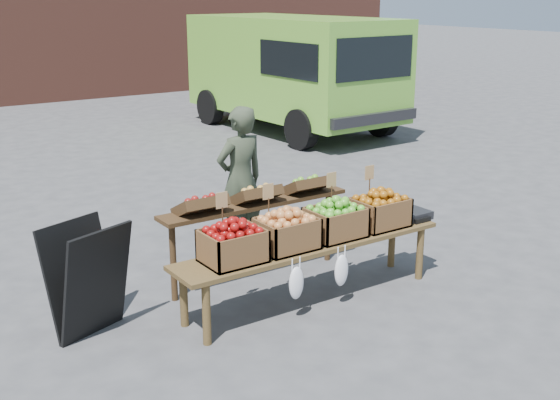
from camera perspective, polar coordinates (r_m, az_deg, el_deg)
ground at (r=7.42m, az=6.55°, el=-5.31°), size 80.00×80.00×0.00m
delivery_van at (r=14.40m, az=0.99°, el=10.16°), size 2.49×5.14×2.27m
vendor at (r=7.57m, az=-3.24°, el=1.64°), size 0.61×0.43×1.61m
chalkboard_sign at (r=6.01m, az=-15.36°, el=-6.23°), size 0.72×0.55×0.97m
back_table at (r=6.87m, az=-1.97°, el=-2.39°), size 2.10×0.44×1.04m
display_bench at (r=6.48m, az=2.52°, el=-5.84°), size 2.70×0.56×0.57m
crate_golden_apples at (r=5.89m, az=-3.86°, el=-3.76°), size 0.50×0.40×0.28m
crate_russet_pears at (r=6.17m, az=0.53°, el=-2.76°), size 0.50×0.40×0.28m
crate_red_apples at (r=6.49m, az=4.51°, el=-1.83°), size 0.50×0.40×0.28m
crate_green_apples at (r=6.83m, az=8.11°, el=-0.99°), size 0.50×0.40×0.28m
weighing_scale at (r=7.14m, az=10.59°, el=-1.16°), size 0.34×0.30×0.08m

